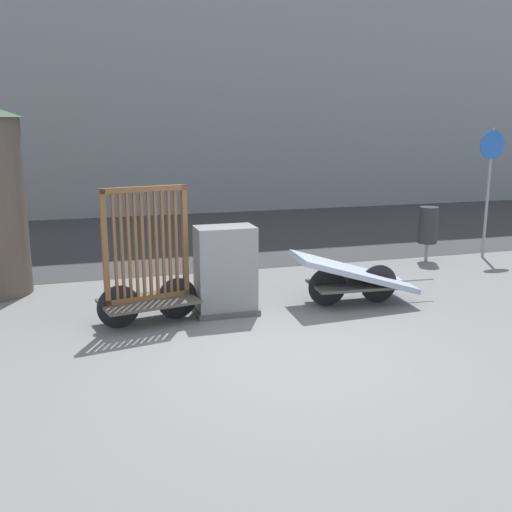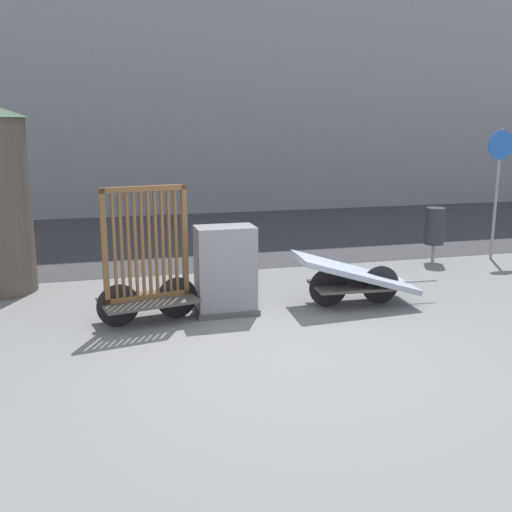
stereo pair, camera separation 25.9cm
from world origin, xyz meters
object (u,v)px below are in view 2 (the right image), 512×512
object	(u,v)px
bike_cart_with_mattress	(355,277)
trash_bin	(435,226)
bike_cart_with_bedframe	(148,275)
utility_cabinet	(226,273)
sign_post	(498,175)

from	to	relation	value
bike_cart_with_mattress	trash_bin	xyz separation A→B (m)	(2.66, 2.20, 0.28)
bike_cart_with_bedframe	utility_cabinet	bearing A→B (deg)	-5.32
sign_post	bike_cart_with_mattress	bearing A→B (deg)	-151.18
bike_cart_with_bedframe	utility_cabinet	xyz separation A→B (m)	(1.11, 0.12, -0.07)
bike_cart_with_bedframe	trash_bin	world-z (taller)	bike_cart_with_bedframe
utility_cabinet	sign_post	size ratio (longest dim) A/B	0.49
bike_cart_with_bedframe	trash_bin	bearing A→B (deg)	9.46
bike_cart_with_mattress	trash_bin	size ratio (longest dim) A/B	2.08
utility_cabinet	bike_cart_with_bedframe	bearing A→B (deg)	-173.79
utility_cabinet	bike_cart_with_mattress	bearing A→B (deg)	-3.57
bike_cart_with_mattress	sign_post	xyz separation A→B (m)	(3.99, 2.20, 1.26)
bike_cart_with_bedframe	bike_cart_with_mattress	distance (m)	3.08
trash_bin	sign_post	distance (m)	1.65
bike_cart_with_bedframe	sign_post	bearing A→B (deg)	5.72
utility_cabinet	trash_bin	bearing A→B (deg)	24.22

